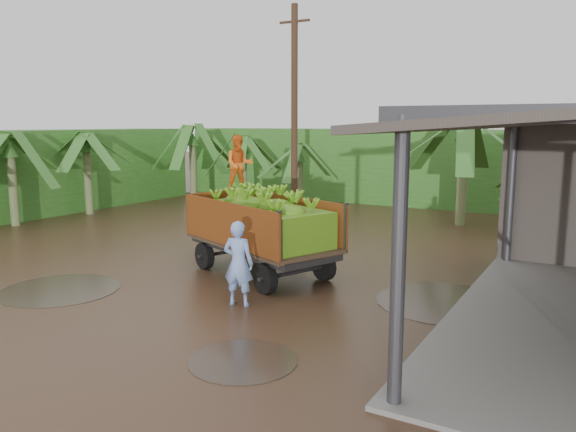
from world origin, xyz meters
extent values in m
plane|color=black|center=(0.00, 0.00, 0.00)|extent=(100.00, 100.00, 0.00)
cube|color=#2D661E|center=(-2.00, 16.00, 1.80)|extent=(22.00, 3.00, 3.60)
cube|color=#2D661E|center=(-14.00, 4.00, 1.80)|extent=(3.00, 18.00, 3.60)
cube|color=#47474C|center=(-2.78, 2.37, 0.52)|extent=(1.62, 0.75, 0.11)
imported|color=orange|center=(-1.18, 1.93, 2.78)|extent=(0.98, 0.96, 1.59)
imported|color=#7CA0E2|center=(0.88, -1.11, 0.93)|extent=(0.75, 0.56, 1.85)
cylinder|color=#47301E|center=(-2.49, 7.34, 4.03)|extent=(0.24, 0.24, 8.05)
cube|color=#47301E|center=(-2.49, 7.34, 7.45)|extent=(1.20, 0.08, 0.08)
camera|label=1|loc=(7.65, -10.71, 3.89)|focal=35.00mm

